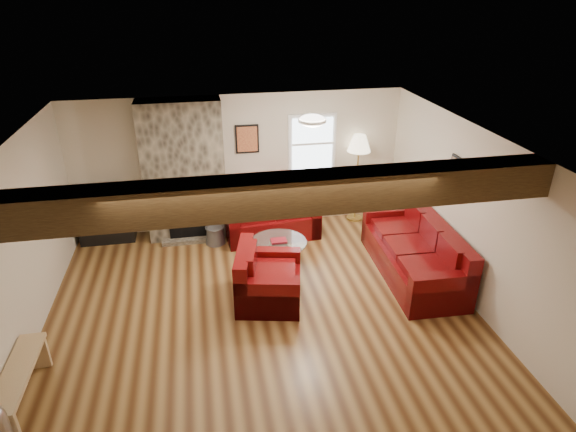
# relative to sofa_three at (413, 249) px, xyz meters

# --- Properties ---
(room) EXTENTS (8.00, 8.00, 8.00)m
(room) POSITION_rel_sofa_three_xyz_m (-2.48, -0.46, 0.80)
(room) COLOR #512F15
(room) RESTS_ON ground
(floor) EXTENTS (6.00, 6.00, 0.00)m
(floor) POSITION_rel_sofa_three_xyz_m (-2.48, -0.46, -0.45)
(floor) COLOR #512F15
(floor) RESTS_ON ground
(oak_beam) EXTENTS (6.00, 0.36, 0.38)m
(oak_beam) POSITION_rel_sofa_three_xyz_m (-2.48, -1.71, 1.86)
(oak_beam) COLOR black
(oak_beam) RESTS_ON room
(chimney_breast) EXTENTS (1.40, 0.67, 2.50)m
(chimney_breast) POSITION_rel_sofa_three_xyz_m (-3.48, 2.03, 0.77)
(chimney_breast) COLOR #343028
(chimney_breast) RESTS_ON floor
(back_window) EXTENTS (0.90, 0.08, 1.10)m
(back_window) POSITION_rel_sofa_three_xyz_m (-1.13, 2.25, 1.10)
(back_window) COLOR white
(back_window) RESTS_ON room
(ceiling_dome) EXTENTS (0.40, 0.40, 0.18)m
(ceiling_dome) POSITION_rel_sofa_three_xyz_m (-1.58, 0.44, 1.99)
(ceiling_dome) COLOR white
(ceiling_dome) RESTS_ON room
(artwork_back) EXTENTS (0.42, 0.06, 0.52)m
(artwork_back) POSITION_rel_sofa_three_xyz_m (-2.33, 2.25, 1.25)
(artwork_back) COLOR black
(artwork_back) RESTS_ON room
(artwork_right) EXTENTS (0.06, 0.55, 0.42)m
(artwork_right) POSITION_rel_sofa_three_xyz_m (0.48, -0.16, 1.30)
(artwork_right) COLOR black
(artwork_right) RESTS_ON room
(sofa_three) EXTENTS (1.05, 2.35, 0.89)m
(sofa_three) POSITION_rel_sofa_three_xyz_m (0.00, 0.00, 0.00)
(sofa_three) COLOR #4B050A
(sofa_three) RESTS_ON floor
(loveseat) EXTENTS (1.74, 1.10, 0.89)m
(loveseat) POSITION_rel_sofa_three_xyz_m (-2.00, 1.77, -0.00)
(loveseat) COLOR #4B050A
(loveseat) RESTS_ON floor
(armchair_red) EXTENTS (1.10, 1.20, 0.83)m
(armchair_red) POSITION_rel_sofa_three_xyz_m (-2.35, -0.27, -0.03)
(armchair_red) COLOR #4B050A
(armchair_red) RESTS_ON floor
(coffee_table) EXTENTS (0.92, 0.92, 0.48)m
(coffee_table) POSITION_rel_sofa_three_xyz_m (-2.04, 0.64, -0.22)
(coffee_table) COLOR #422915
(coffee_table) RESTS_ON floor
(tv_cabinet) EXTENTS (0.94, 0.37, 0.47)m
(tv_cabinet) POSITION_rel_sofa_three_xyz_m (-4.93, 2.07, -0.21)
(tv_cabinet) COLOR black
(tv_cabinet) RESTS_ON floor
(television) EXTENTS (0.87, 0.11, 0.50)m
(television) POSITION_rel_sofa_three_xyz_m (-4.93, 2.07, 0.27)
(television) COLOR black
(television) RESTS_ON tv_cabinet
(floor_lamp) EXTENTS (0.44, 0.44, 1.71)m
(floor_lamp) POSITION_rel_sofa_three_xyz_m (-0.27, 2.09, 1.01)
(floor_lamp) COLOR tan
(floor_lamp) RESTS_ON floor
(pine_bench) EXTENTS (0.29, 1.25, 0.47)m
(pine_bench) POSITION_rel_sofa_three_xyz_m (-5.31, -1.70, -0.21)
(pine_bench) COLOR tan
(pine_bench) RESTS_ON floor
(coal_bucket) EXTENTS (0.36, 0.36, 0.34)m
(coal_bucket) POSITION_rel_sofa_three_xyz_m (-3.03, 1.60, -0.28)
(coal_bucket) COLOR slate
(coal_bucket) RESTS_ON floor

